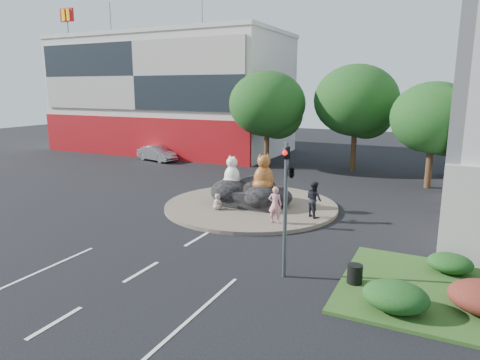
% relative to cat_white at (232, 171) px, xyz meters
% --- Properties ---
extents(ground, '(120.00, 120.00, 0.00)m').
position_rel_cat_white_xyz_m(ground, '(1.23, -9.99, -2.05)').
color(ground, black).
rests_on(ground, ground).
extents(roundabout_island, '(10.00, 10.00, 0.20)m').
position_rel_cat_white_xyz_m(roundabout_island, '(1.23, 0.01, -1.95)').
color(roundabout_island, brown).
rests_on(roundabout_island, ground).
extents(rock_plinth, '(3.20, 2.60, 0.90)m').
position_rel_cat_white_xyz_m(rock_plinth, '(1.23, 0.01, -1.40)').
color(rock_plinth, black).
rests_on(rock_plinth, roundabout_island).
extents(shophouse_block, '(25.20, 12.30, 17.40)m').
position_rel_cat_white_xyz_m(shophouse_block, '(-16.78, 17.92, 4.13)').
color(shophouse_block, beige).
rests_on(shophouse_block, ground).
extents(tree_left, '(6.46, 6.46, 8.27)m').
position_rel_cat_white_xyz_m(tree_left, '(-2.70, 12.07, 3.20)').
color(tree_left, '#382314').
rests_on(tree_left, ground).
extents(tree_mid, '(6.84, 6.84, 8.76)m').
position_rel_cat_white_xyz_m(tree_mid, '(4.30, 14.07, 3.51)').
color(tree_mid, '#382314').
rests_on(tree_mid, ground).
extents(tree_right, '(5.70, 5.70, 7.30)m').
position_rel_cat_white_xyz_m(tree_right, '(10.30, 10.07, 2.58)').
color(tree_right, '#382314').
rests_on(tree_right, ground).
extents(hedge_near_green, '(2.00, 1.60, 0.90)m').
position_rel_cat_white_xyz_m(hedge_near_green, '(10.23, -8.99, -1.48)').
color(hedge_near_green, '#133B12').
rests_on(hedge_near_green, grass_verge).
extents(hedge_back_green, '(1.60, 1.28, 0.72)m').
position_rel_cat_white_xyz_m(hedge_back_green, '(11.73, -5.19, -1.57)').
color(hedge_back_green, '#133B12').
rests_on(hedge_back_green, grass_verge).
extents(traffic_light, '(0.44, 1.24, 5.00)m').
position_rel_cat_white_xyz_m(traffic_light, '(6.32, -8.00, 1.57)').
color(traffic_light, '#595B60').
rests_on(traffic_light, ground).
extents(cat_white, '(1.43, 1.34, 1.90)m').
position_rel_cat_white_xyz_m(cat_white, '(0.00, 0.00, 0.00)').
color(cat_white, white).
rests_on(cat_white, rock_plinth).
extents(cat_tabby, '(1.69, 1.63, 2.17)m').
position_rel_cat_white_xyz_m(cat_tabby, '(2.04, -0.06, 0.13)').
color(cat_tabby, '#B44E25').
rests_on(cat_tabby, rock_plinth).
extents(kitten_calico, '(0.59, 0.52, 0.93)m').
position_rel_cat_white_xyz_m(kitten_calico, '(0.00, -1.79, -1.39)').
color(kitten_calico, beige).
rests_on(kitten_calico, roundabout_island).
extents(kitten_white, '(0.65, 0.64, 0.82)m').
position_rel_cat_white_xyz_m(kitten_white, '(2.59, -0.77, -1.44)').
color(kitten_white, silver).
rests_on(kitten_white, roundabout_island).
extents(pedestrian_pink, '(0.74, 0.54, 1.87)m').
position_rel_cat_white_xyz_m(pedestrian_pink, '(3.79, -2.68, -0.92)').
color(pedestrian_pink, '#D3888B').
rests_on(pedestrian_pink, roundabout_island).
extents(pedestrian_dark, '(1.18, 1.14, 1.91)m').
position_rel_cat_white_xyz_m(pedestrian_dark, '(5.23, -0.84, -0.90)').
color(pedestrian_dark, black).
rests_on(pedestrian_dark, roundabout_island).
extents(parked_car, '(4.58, 2.52, 1.43)m').
position_rel_cat_white_xyz_m(parked_car, '(-13.61, 10.90, -1.34)').
color(parked_car, '#97999E').
rests_on(parked_car, ground).
extents(litter_bin, '(0.67, 0.67, 0.67)m').
position_rel_cat_white_xyz_m(litter_bin, '(8.73, -7.63, -1.60)').
color(litter_bin, black).
rests_on(litter_bin, grass_verge).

